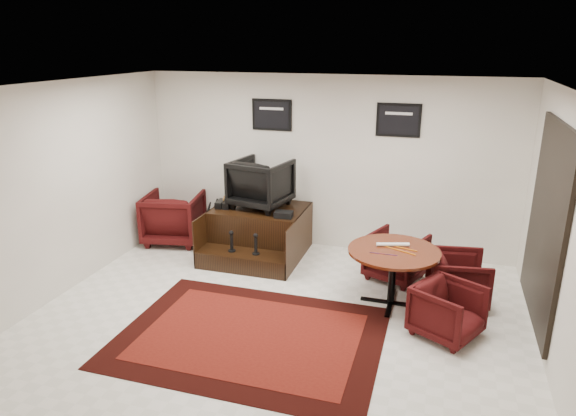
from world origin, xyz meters
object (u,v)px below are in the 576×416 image
Objects in this scene: armchair_side at (174,215)px; meeting_table at (393,257)px; shine_chair at (261,181)px; table_chair_window at (458,276)px; table_chair_back at (396,254)px; table_chair_corner at (448,308)px; shine_podium at (259,233)px.

armchair_side is 3.97m from meeting_table.
armchair_side is at bearing 13.93° from shine_chair.
table_chair_window is (4.61, -0.85, -0.10)m from armchair_side.
shine_chair is 1.71m from armchair_side.
meeting_table reaches higher than table_chair_window.
shine_chair is 1.14× the size of table_chair_back.
meeting_table is 0.96m from table_chair_corner.
meeting_table reaches higher than table_chair_back.
table_chair_back is (3.76, -0.35, -0.09)m from armchair_side.
meeting_table is 1.57× the size of table_chair_window.
shine_podium is at bearing 66.84° from table_chair_window.
armchair_side is 1.34× the size of table_chair_corner.
shine_chair reaches higher than meeting_table.
table_chair_corner is at bearing 163.38° from table_chair_window.
table_chair_corner is (2.92, -1.66, 0.00)m from shine_podium.
shine_podium is 3.36m from table_chair_corner.
meeting_table is at bearing 162.24° from shine_chair.
armchair_side reaches higher than table_chair_back.
shine_podium is 2.50m from meeting_table.
shine_chair is 0.91× the size of armchair_side.
table_chair_corner is at bearing 147.98° from armchair_side.
meeting_table is at bearing 79.18° from table_chair_corner.
meeting_table reaches higher than table_chair_corner.
table_chair_window is at bearing 158.67° from armchair_side.
shine_chair is 1.22× the size of table_chair_corner.
shine_podium is 2.00× the size of table_chair_back.
armchair_side is 4.81m from table_chair_corner.
meeting_table is at bearing -25.98° from shine_podium.
meeting_table is 0.86m from table_chair_back.
armchair_side is 1.27× the size of table_chair_window.
table_chair_back is at bearing -179.78° from shine_chair.
shine_podium is at bearing 166.43° from armchair_side.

